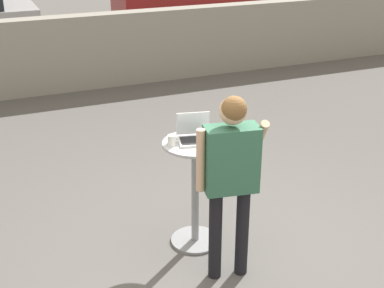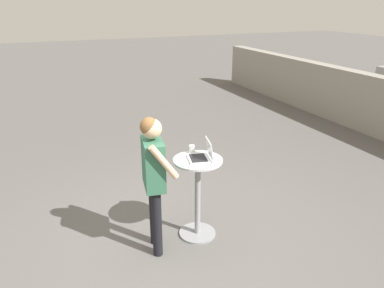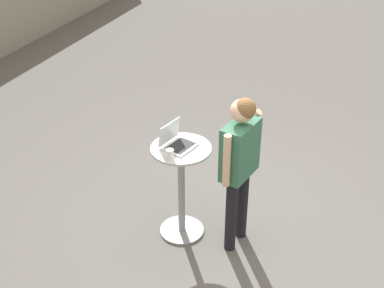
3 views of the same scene
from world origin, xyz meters
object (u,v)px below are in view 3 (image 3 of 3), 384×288
Objects in this scene: cafe_table at (181,184)px; standing_person at (240,156)px; laptop at (177,141)px; coffee_mug at (170,154)px.

standing_person is at bearing -83.34° from cafe_table.
laptop reaches higher than cafe_table.
standing_person reaches higher than laptop.
coffee_mug reaches higher than cafe_table.
standing_person is (0.05, -0.61, -0.04)m from laptop.
standing_person is (0.28, -0.58, -0.04)m from coffee_mug.
cafe_table is at bearing -102.27° from laptop.
laptop is 3.26× the size of coffee_mug.
coffee_mug is at bearing -171.64° from laptop.
standing_person is at bearing -64.46° from coffee_mug.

